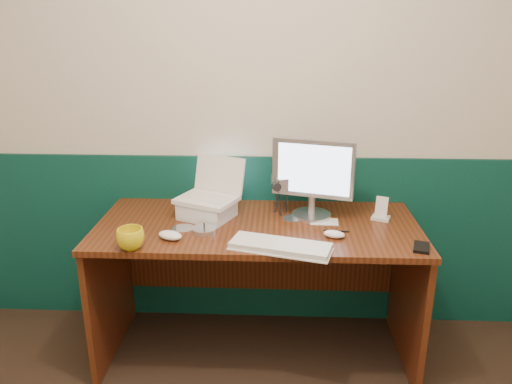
{
  "coord_description": "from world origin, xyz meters",
  "views": [
    {
      "loc": [
        0.17,
        -0.91,
        1.71
      ],
      "look_at": [
        0.07,
        1.23,
        0.97
      ],
      "focal_mm": 35.0,
      "sensor_mm": 36.0,
      "label": 1
    }
  ],
  "objects_px": {
    "laptop": "(206,180)",
    "camcorder": "(281,194)",
    "desk": "(257,290)",
    "keyboard": "(280,247)",
    "monitor": "(313,179)",
    "mug": "(131,239)"
  },
  "relations": [
    {
      "from": "camcorder",
      "to": "mug",
      "type": "bearing_deg",
      "value": -168.68
    },
    {
      "from": "keyboard",
      "to": "mug",
      "type": "xyz_separation_m",
      "value": [
        -0.66,
        -0.02,
        0.04
      ]
    },
    {
      "from": "desk",
      "to": "keyboard",
      "type": "distance_m",
      "value": 0.5
    },
    {
      "from": "laptop",
      "to": "mug",
      "type": "height_order",
      "value": "laptop"
    },
    {
      "from": "mug",
      "to": "monitor",
      "type": "bearing_deg",
      "value": 27.22
    },
    {
      "from": "laptop",
      "to": "keyboard",
      "type": "xyz_separation_m",
      "value": [
        0.38,
        -0.37,
        -0.19
      ]
    },
    {
      "from": "desk",
      "to": "keyboard",
      "type": "relative_size",
      "value": 3.64
    },
    {
      "from": "laptop",
      "to": "camcorder",
      "type": "relative_size",
      "value": 1.35
    },
    {
      "from": "laptop",
      "to": "keyboard",
      "type": "distance_m",
      "value": 0.56
    },
    {
      "from": "laptop",
      "to": "mug",
      "type": "relative_size",
      "value": 2.32
    },
    {
      "from": "desk",
      "to": "mug",
      "type": "height_order",
      "value": "mug"
    },
    {
      "from": "mug",
      "to": "camcorder",
      "type": "height_order",
      "value": "camcorder"
    },
    {
      "from": "monitor",
      "to": "mug",
      "type": "distance_m",
      "value": 0.94
    },
    {
      "from": "desk",
      "to": "laptop",
      "type": "bearing_deg",
      "value": 163.44
    },
    {
      "from": "laptop",
      "to": "camcorder",
      "type": "height_order",
      "value": "laptop"
    },
    {
      "from": "keyboard",
      "to": "mug",
      "type": "bearing_deg",
      "value": -162.68
    },
    {
      "from": "desk",
      "to": "laptop",
      "type": "height_order",
      "value": "laptop"
    },
    {
      "from": "monitor",
      "to": "keyboard",
      "type": "xyz_separation_m",
      "value": [
        -0.16,
        -0.4,
        -0.19
      ]
    },
    {
      "from": "camcorder",
      "to": "desk",
      "type": "bearing_deg",
      "value": -151.24
    },
    {
      "from": "monitor",
      "to": "desk",
      "type": "bearing_deg",
      "value": -142.35
    },
    {
      "from": "camcorder",
      "to": "laptop",
      "type": "bearing_deg",
      "value": 167.45
    },
    {
      "from": "keyboard",
      "to": "camcorder",
      "type": "relative_size",
      "value": 2.08
    }
  ]
}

